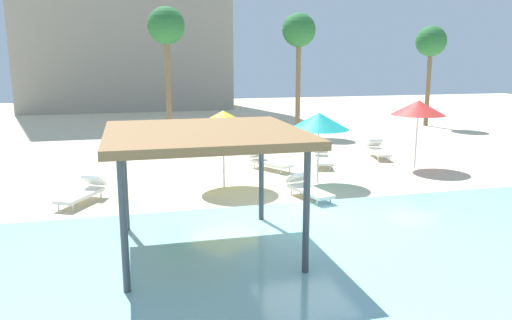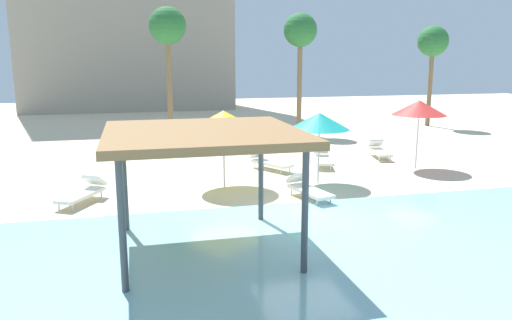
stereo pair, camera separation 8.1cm
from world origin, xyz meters
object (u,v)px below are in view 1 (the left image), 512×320
beach_umbrella_red_0 (418,108)px  lounge_chair_4 (268,161)px  palm_tree_3 (299,33)px  palm_tree_0 (166,29)px  beach_umbrella_yellow_3 (223,121)px  lounge_chair_0 (307,188)px  lounge_chair_3 (322,158)px  shade_pavilion (204,138)px  lounge_chair_1 (378,150)px  lounge_chair_2 (83,192)px  beach_umbrella_teal_2 (319,121)px  palm_tree_2 (431,44)px

beach_umbrella_red_0 → lounge_chair_4: size_ratio=1.39×
palm_tree_3 → palm_tree_0: bearing=-171.8°
beach_umbrella_yellow_3 → palm_tree_3: size_ratio=0.38×
beach_umbrella_red_0 → palm_tree_3: (-1.43, 10.31, 3.27)m
lounge_chair_0 → lounge_chair_3: 4.94m
lounge_chair_0 → shade_pavilion: bearing=-60.2°
beach_umbrella_yellow_3 → lounge_chair_4: beach_umbrella_yellow_3 is taller
beach_umbrella_red_0 → lounge_chair_3: (-3.46, 1.27, -2.07)m
lounge_chair_4 → palm_tree_0: palm_tree_0 is taller
lounge_chair_1 → lounge_chair_4: size_ratio=1.02×
lounge_chair_0 → lounge_chair_2: bearing=-114.0°
lounge_chair_0 → palm_tree_0: (-3.25, 12.36, 5.40)m
lounge_chair_4 → palm_tree_3: palm_tree_3 is taller
shade_pavilion → lounge_chair_3: 10.15m
beach_umbrella_teal_2 → palm_tree_3: size_ratio=0.36×
shade_pavilion → palm_tree_0: bearing=88.4°
palm_tree_2 → lounge_chair_2: bearing=-147.1°
beach_umbrella_teal_2 → lounge_chair_4: (-1.09, 2.51, -1.85)m
shade_pavilion → beach_umbrella_yellow_3: size_ratio=1.62×
shade_pavilion → palm_tree_2: (16.93, 17.66, 2.56)m
shade_pavilion → palm_tree_0: 16.18m
beach_umbrella_teal_2 → lounge_chair_2: (-7.76, -0.51, -1.85)m
beach_umbrella_yellow_3 → lounge_chair_2: (-4.47, -0.76, -1.94)m
beach_umbrella_teal_2 → shade_pavilion: bearing=-132.0°
lounge_chair_1 → beach_umbrella_yellow_3: bearing=-54.4°
lounge_chair_1 → palm_tree_2: 12.79m
beach_umbrella_red_0 → beach_umbrella_yellow_3: beach_umbrella_red_0 is taller
lounge_chair_0 → palm_tree_2: 19.97m
lounge_chair_3 → palm_tree_3: bearing=-176.4°
shade_pavilion → beach_umbrella_yellow_3: bearing=75.4°
beach_umbrella_yellow_3 → palm_tree_3: 13.61m
shade_pavilion → beach_umbrella_yellow_3: shade_pavilion is taller
beach_umbrella_teal_2 → lounge_chair_4: size_ratio=1.28×
beach_umbrella_teal_2 → palm_tree_0: (-4.27, 10.61, 3.55)m
lounge_chair_4 → beach_umbrella_yellow_3: bearing=-74.4°
lounge_chair_4 → lounge_chair_0: bearing=-29.2°
lounge_chair_0 → lounge_chair_1: bearing=122.3°
beach_umbrella_teal_2 → beach_umbrella_yellow_3: 3.30m
beach_umbrella_yellow_3 → lounge_chair_0: 3.59m
beach_umbrella_red_0 → lounge_chair_3: 4.23m
lounge_chair_4 → palm_tree_0: size_ratio=0.28×
beach_umbrella_yellow_3 → lounge_chair_1: beach_umbrella_yellow_3 is taller
beach_umbrella_teal_2 → lounge_chair_1: bearing=40.8°
lounge_chair_2 → palm_tree_3: (11.00, 12.21, 5.33)m
beach_umbrella_teal_2 → lounge_chair_3: beach_umbrella_teal_2 is taller
beach_umbrella_red_0 → beach_umbrella_teal_2: size_ratio=1.09×
beach_umbrella_yellow_3 → lounge_chair_0: (2.27, -2.00, -1.94)m
lounge_chair_0 → lounge_chair_1: (5.25, 5.41, 0.00)m
beach_umbrella_yellow_3 → shade_pavilion: bearing=-104.6°
lounge_chair_0 → lounge_chair_2: 6.86m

